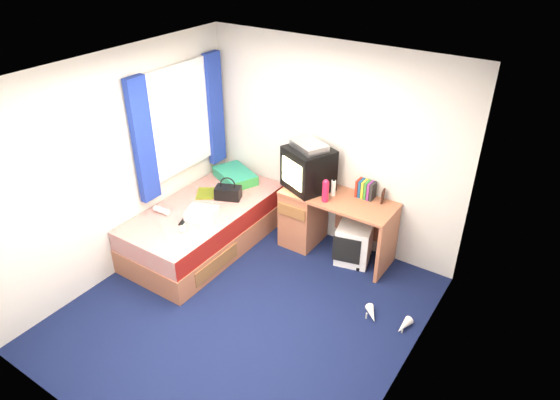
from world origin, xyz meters
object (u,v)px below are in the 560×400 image
Objects in this scene: aerosol_can at (333,188)px; handbag at (228,192)px; picture_frame at (383,196)px; colour_swatch_fan at (183,227)px; pink_water_bottle at (325,192)px; crt_tv at (308,169)px; vcr at (309,146)px; towel at (202,214)px; remote_control at (183,221)px; water_bottle at (162,210)px; storage_cube at (354,243)px; desk at (317,216)px; white_heels at (388,320)px; magazine at (206,193)px; pillow at (235,176)px; bed at (206,226)px.

handbag is at bearing -159.77° from aerosol_can.
colour_swatch_fan is at bearing -152.69° from picture_frame.
pink_water_bottle reaches higher than handbag.
crt_tv is 0.28m from vcr.
towel is at bearing -157.36° from picture_frame.
vcr reaches higher than remote_control.
remote_control is (0.34, -0.01, -0.03)m from water_bottle.
vcr reaches higher than storage_cube.
desk is 1.57m from colour_swatch_fan.
colour_swatch_fan is 0.45× the size of white_heels.
magazine is 0.65m from remote_control.
water_bottle is at bearing 158.70° from remote_control.
picture_frame is (1.92, 0.20, 0.22)m from pillow.
pink_water_bottle is (0.32, -0.16, -0.13)m from crt_tv.
storage_cube is at bearing -8.39° from handbag.
bed is 2.11m from picture_frame.
bed is 0.80m from pillow.
magazine is (-0.17, 0.23, 0.28)m from bed.
magazine is 0.75m from colour_swatch_fan.
magazine is (-0.08, -0.49, -0.06)m from pillow.
storage_cube is at bearing 19.98° from crt_tv.
vcr is at bearing 24.02° from magazine.
remote_control is (-0.93, -1.13, -0.73)m from vcr.
storage_cube is at bearing 135.53° from white_heels.
white_heels is (1.27, -0.77, -0.37)m from desk.
towel is 2.29m from white_heels.
aerosol_can is 1.97m from water_bottle.
bed is 5.82× the size of handbag.
magazine is at bearing -161.03° from aerosol_can.
desk reaches higher than colour_swatch_fan.
desk is 1.80m from water_bottle.
magazine is at bearing 126.90° from bed.
picture_frame is at bearing 34.04° from towel.
towel is at bearing -109.50° from handbag.
pink_water_bottle is 1.87m from water_bottle.
pink_water_bottle reaches higher than picture_frame.
bed is at bearing -119.83° from crt_tv.
pillow is 1.78× the size of towel.
handbag is at bearing -178.95° from storage_cube.
remote_control reaches higher than white_heels.
handbag is at bearing 13.77° from magazine.
bed is 4.08× the size of white_heels.
handbag reaches higher than desk.
remote_control is (-0.08, -0.69, -0.07)m from handbag.
remote_control is at bearing -106.71° from crt_tv.
storage_cube is 3.32× the size of picture_frame.
crt_tv reaches higher than picture_frame.
pillow reaches higher than remote_control.
picture_frame is at bearing 18.57° from aerosol_can.
pink_water_bottle is (-0.53, -0.34, 0.05)m from picture_frame.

